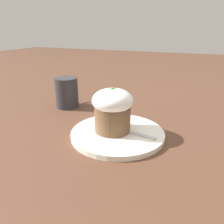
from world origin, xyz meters
TOP-DOWN VIEW (x-y plane):
  - ground_plane at (0.00, 0.00)m, footprint 4.00×4.00m
  - dessert_plate at (0.00, 0.00)m, footprint 0.22×0.22m
  - carrot_cake at (-0.00, 0.01)m, footprint 0.10×0.10m
  - spoon at (0.01, -0.00)m, footprint 0.05×0.14m
  - coffee_cup at (0.13, 0.23)m, footprint 0.10×0.07m

SIDE VIEW (x-z plane):
  - ground_plane at x=0.00m, z-range 0.00..0.00m
  - dessert_plate at x=0.00m, z-range 0.00..0.01m
  - spoon at x=0.01m, z-range 0.01..0.02m
  - coffee_cup at x=0.13m, z-range 0.00..0.10m
  - carrot_cake at x=0.00m, z-range 0.01..0.12m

